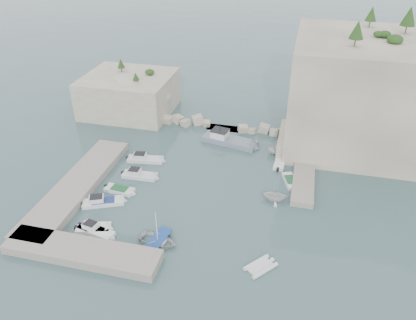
% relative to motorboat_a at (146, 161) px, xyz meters
% --- Properties ---
extents(ground, '(400.00, 400.00, 0.00)m').
position_rel_motorboat_a_xyz_m(ground, '(10.50, -8.17, 0.00)').
color(ground, '#3E5B5E').
rests_on(ground, ground).
extents(cliff_east, '(26.00, 22.00, 17.00)m').
position_rel_motorboat_a_xyz_m(cliff_east, '(33.50, 14.83, 8.50)').
color(cliff_east, beige).
rests_on(cliff_east, ground).
extents(cliff_terrace, '(8.00, 10.00, 2.50)m').
position_rel_motorboat_a_xyz_m(cliff_terrace, '(23.50, 9.83, 1.25)').
color(cliff_terrace, beige).
rests_on(cliff_terrace, ground).
extents(outcrop_west, '(16.00, 14.00, 7.00)m').
position_rel_motorboat_a_xyz_m(outcrop_west, '(-9.50, 16.83, 3.50)').
color(outcrop_west, beige).
rests_on(outcrop_west, ground).
extents(quay_west, '(5.00, 24.00, 1.10)m').
position_rel_motorboat_a_xyz_m(quay_west, '(-6.50, -9.17, 0.55)').
color(quay_west, '#9E9689').
rests_on(quay_west, ground).
extents(quay_south, '(18.00, 4.00, 1.10)m').
position_rel_motorboat_a_xyz_m(quay_south, '(0.50, -20.67, 0.55)').
color(quay_south, '#9E9689').
rests_on(quay_south, ground).
extents(ledge_east, '(3.00, 16.00, 0.80)m').
position_rel_motorboat_a_xyz_m(ledge_east, '(24.00, 1.83, 0.40)').
color(ledge_east, '#9E9689').
rests_on(ledge_east, ground).
extents(breakwater, '(28.00, 3.00, 1.40)m').
position_rel_motorboat_a_xyz_m(breakwater, '(9.50, 13.83, 0.70)').
color(breakwater, beige).
rests_on(breakwater, ground).
extents(motorboat_a, '(6.26, 2.69, 1.40)m').
position_rel_motorboat_a_xyz_m(motorboat_a, '(0.00, 0.00, 0.00)').
color(motorboat_a, silver).
rests_on(motorboat_a, ground).
extents(motorboat_b, '(5.63, 2.03, 1.40)m').
position_rel_motorboat_a_xyz_m(motorboat_b, '(0.83, -4.39, 0.00)').
color(motorboat_b, silver).
rests_on(motorboat_b, ground).
extents(motorboat_c, '(4.67, 2.07, 0.70)m').
position_rel_motorboat_a_xyz_m(motorboat_c, '(-0.53, -8.40, 0.00)').
color(motorboat_c, silver).
rests_on(motorboat_c, ground).
extents(motorboat_d, '(6.11, 3.99, 1.40)m').
position_rel_motorboat_a_xyz_m(motorboat_d, '(-1.47, -11.47, 0.00)').
color(motorboat_d, white).
rests_on(motorboat_d, ground).
extents(motorboat_e, '(4.74, 2.88, 0.70)m').
position_rel_motorboat_a_xyz_m(motorboat_e, '(-0.30, -16.47, 0.00)').
color(motorboat_e, white).
rests_on(motorboat_e, ground).
extents(motorboat_f, '(5.46, 2.69, 1.40)m').
position_rel_motorboat_a_xyz_m(motorboat_f, '(0.23, -16.92, 0.00)').
color(motorboat_f, white).
rests_on(motorboat_f, ground).
extents(rowboat, '(5.38, 4.25, 1.01)m').
position_rel_motorboat_a_xyz_m(rowboat, '(8.03, -16.75, 0.00)').
color(rowboat, silver).
rests_on(rowboat, ground).
extents(inflatable_dinghy, '(3.84, 4.05, 0.44)m').
position_rel_motorboat_a_xyz_m(inflatable_dinghy, '(20.17, -17.79, 0.00)').
color(inflatable_dinghy, silver).
rests_on(inflatable_dinghy, ground).
extents(tender_east_a, '(3.67, 3.20, 1.87)m').
position_rel_motorboat_a_xyz_m(tender_east_a, '(20.43, -5.30, 0.00)').
color(tender_east_a, white).
rests_on(tender_east_a, ground).
extents(tender_east_b, '(2.86, 4.64, 0.70)m').
position_rel_motorboat_a_xyz_m(tender_east_b, '(22.17, -0.70, 0.00)').
color(tender_east_b, white).
rests_on(tender_east_b, ground).
extents(tender_east_c, '(1.81, 4.77, 0.70)m').
position_rel_motorboat_a_xyz_m(tender_east_c, '(20.31, 4.05, 0.00)').
color(tender_east_c, white).
rests_on(tender_east_c, ground).
extents(tender_east_d, '(4.05, 2.02, 1.50)m').
position_rel_motorboat_a_xyz_m(tender_east_d, '(19.91, 7.01, 0.00)').
color(tender_east_d, silver).
rests_on(tender_east_d, ground).
extents(work_boat, '(10.35, 4.85, 2.20)m').
position_rel_motorboat_a_xyz_m(work_boat, '(11.60, 8.61, 0.00)').
color(work_boat, slate).
rests_on(work_boat, ground).
extents(rowboat_mast, '(0.10, 0.10, 4.20)m').
position_rel_motorboat_a_xyz_m(rowboat_mast, '(8.03, -16.75, 2.60)').
color(rowboat_mast, white).
rests_on(rowboat_mast, rowboat).
extents(vegetation, '(53.48, 13.88, 13.40)m').
position_rel_motorboat_a_xyz_m(vegetation, '(28.33, 16.23, 17.93)').
color(vegetation, '#1E4219').
rests_on(vegetation, ground).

